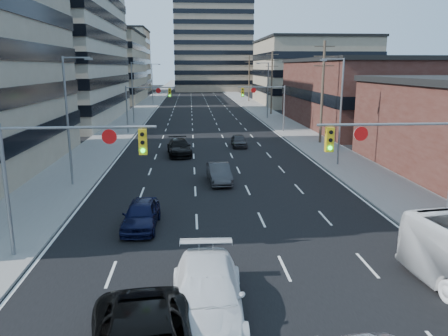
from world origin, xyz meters
TOP-DOWN VIEW (x-y plane):
  - road_surface at (0.00, 130.00)m, footprint 18.00×300.00m
  - sidewalk_left at (-11.50, 130.00)m, footprint 5.00×300.00m
  - sidewalk_right at (11.50, 130.00)m, footprint 5.00×300.00m
  - office_left_mid at (-27.00, 60.00)m, footprint 26.00×34.00m
  - office_left_far at (-24.00, 100.00)m, footprint 20.00×30.00m
  - storefront_right_mid at (24.00, 50.00)m, footprint 20.00×30.00m
  - office_right_far at (25.00, 88.00)m, footprint 22.00×28.00m
  - apartment_tower at (6.00, 150.00)m, footprint 26.00×26.00m
  - bg_block_left at (-28.00, 140.00)m, footprint 24.00×24.00m
  - bg_block_right at (32.00, 130.00)m, footprint 22.00×22.00m
  - signal_near_left at (-7.45, 8.00)m, footprint 6.59×0.33m
  - signal_near_right at (7.45, 8.00)m, footprint 6.59×0.33m
  - signal_far_left at (-7.68, 45.00)m, footprint 6.09×0.33m
  - signal_far_right at (7.68, 45.00)m, footprint 6.09×0.33m
  - utility_pole_block at (12.20, 36.00)m, footprint 2.20×0.28m
  - utility_pole_midblock at (12.20, 66.00)m, footprint 2.20×0.28m
  - utility_pole_distant at (12.20, 96.00)m, footprint 2.20×0.28m
  - streetlight_left_near at (-10.34, 20.00)m, footprint 2.03×0.22m
  - streetlight_left_mid at (-10.34, 55.00)m, footprint 2.03×0.22m
  - streetlight_left_far at (-10.34, 90.00)m, footprint 2.03×0.22m
  - streetlight_right_near at (10.34, 25.00)m, footprint 2.03×0.22m
  - streetlight_right_far at (10.34, 60.00)m, footprint 2.03×0.22m
  - white_van at (-1.59, 2.52)m, footprint 2.59×6.07m
  - sedan_blue at (-4.72, 11.28)m, footprint 1.90×4.40m
  - sedan_grey_center at (-0.04, 20.20)m, footprint 1.77×4.39m
  - sedan_black_far at (-3.18, 30.71)m, footprint 2.62×5.43m
  - sedan_grey_right at (3.03, 34.80)m, footprint 1.56×3.81m

SIDE VIEW (x-z plane):
  - road_surface at x=0.00m, z-range 0.00..0.02m
  - sidewalk_left at x=-11.50m, z-range 0.00..0.15m
  - sidewalk_right at x=11.50m, z-range 0.00..0.15m
  - sedan_grey_right at x=3.03m, z-range 0.00..1.29m
  - sedan_grey_center at x=-0.04m, z-range 0.00..1.42m
  - sedan_blue at x=-4.72m, z-range 0.00..1.48m
  - sedan_black_far at x=-3.18m, z-range 0.00..1.52m
  - white_van at x=-1.59m, z-range 0.00..1.75m
  - signal_far_left at x=-7.68m, z-range 1.30..7.30m
  - signal_far_right at x=7.68m, z-range 1.30..7.30m
  - signal_near_left at x=-7.45m, z-range 1.33..7.33m
  - signal_near_right at x=7.45m, z-range 1.33..7.33m
  - storefront_right_mid at x=24.00m, z-range 0.00..9.00m
  - streetlight_left_near at x=-10.34m, z-range 0.55..9.55m
  - streetlight_left_mid at x=-10.34m, z-range 0.55..9.55m
  - streetlight_left_far at x=-10.34m, z-range 0.55..9.55m
  - streetlight_right_near at x=10.34m, z-range 0.55..9.55m
  - streetlight_right_far at x=10.34m, z-range 0.55..9.55m
  - utility_pole_block at x=12.20m, z-range 0.28..11.28m
  - utility_pole_midblock at x=12.20m, z-range 0.28..11.28m
  - utility_pole_distant at x=12.20m, z-range 0.28..11.28m
  - bg_block_right at x=32.00m, z-range 0.00..12.00m
  - office_right_far at x=25.00m, z-range 0.00..14.00m
  - office_left_far at x=-24.00m, z-range 0.00..16.00m
  - bg_block_left at x=-28.00m, z-range 0.00..20.00m
  - office_left_mid at x=-27.00m, z-range 0.00..28.00m
  - apartment_tower at x=6.00m, z-range 0.00..58.00m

